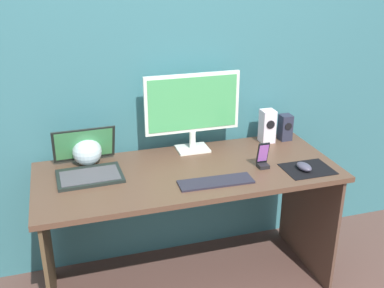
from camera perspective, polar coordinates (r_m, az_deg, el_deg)
The scene contains 12 objects.
ground_plane at distance 2.80m, azimuth -0.44°, elevation -16.88°, with size 8.00×8.00×0.00m, color brown.
wall_back at distance 2.59m, azimuth -3.01°, elevation 10.82°, with size 6.00×0.04×2.50m, color #38757D.
desk at distance 2.46m, azimuth -0.48°, elevation -6.22°, with size 1.57×0.65×0.73m.
monitor at distance 2.54m, azimuth 0.07°, elevation 4.52°, with size 0.54×0.14×0.45m.
speaker_right at distance 2.81m, azimuth 11.48°, elevation 2.04°, with size 0.07×0.08×0.16m.
speaker_near_monitor at distance 2.75m, azimuth 9.31°, elevation 2.20°, with size 0.08×0.09×0.20m.
laptop at distance 2.40m, azimuth -12.79°, elevation -2.57°, with size 0.33×0.34×0.22m.
fishbowl at distance 2.49m, azimuth -12.87°, elevation -0.90°, with size 0.15×0.15×0.15m, color silver.
keyboard_external at distance 2.27m, azimuth 2.97°, elevation -4.70°, with size 0.37×0.11×0.01m, color #262330.
mousepad at distance 2.48m, azimuth 14.12°, elevation -3.02°, with size 0.25×0.20×0.00m, color black.
mouse at distance 2.45m, azimuth 13.72°, elevation -2.75°, with size 0.06×0.10×0.04m, color #484557.
phone_in_dock at distance 2.43m, azimuth 8.78°, elevation -1.82°, with size 0.06×0.06×0.14m.
Camera 1 is at (-0.60, -2.07, 1.78)m, focal length 43.04 mm.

